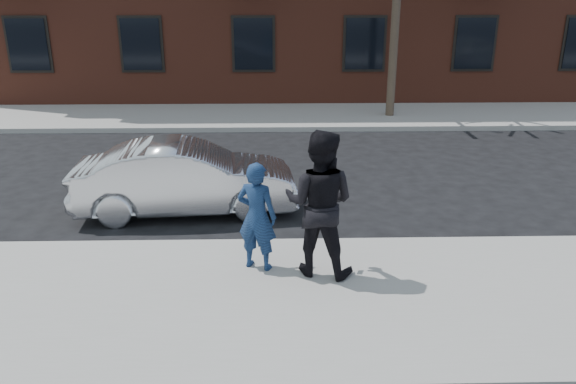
{
  "coord_description": "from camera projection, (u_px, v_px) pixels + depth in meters",
  "views": [
    {
      "loc": [
        0.8,
        -6.72,
        3.99
      ],
      "look_at": [
        0.97,
        0.4,
        1.4
      ],
      "focal_mm": 35.0,
      "sensor_mm": 36.0,
      "label": 1
    }
  ],
  "objects": [
    {
      "name": "man_hoodie",
      "position": [
        257.0,
        216.0,
        7.94
      ],
      "size": [
        0.68,
        0.58,
        1.6
      ],
      "rotation": [
        0.0,
        0.0,
        2.77
      ],
      "color": "navy",
      "rests_on": "near_sidewalk"
    },
    {
      "name": "far_sidewalk",
      "position": [
        250.0,
        116.0,
        18.2
      ],
      "size": [
        50.0,
        3.5,
        0.15
      ],
      "primitive_type": "cube",
      "color": "gray",
      "rests_on": "ground"
    },
    {
      "name": "man_peacoat",
      "position": [
        319.0,
        204.0,
        7.74
      ],
      "size": [
        1.21,
        1.06,
        2.09
      ],
      "rotation": [
        0.0,
        0.0,
        2.83
      ],
      "color": "black",
      "rests_on": "near_sidewalk"
    },
    {
      "name": "near_sidewalk",
      "position": [
        216.0,
        303.0,
        7.4
      ],
      "size": [
        50.0,
        3.5,
        0.15
      ],
      "primitive_type": "cube",
      "color": "gray",
      "rests_on": "ground"
    },
    {
      "name": "far_curb",
      "position": [
        248.0,
        130.0,
        16.51
      ],
      "size": [
        50.0,
        0.1,
        0.15
      ],
      "primitive_type": "cube",
      "color": "#999691",
      "rests_on": "ground"
    },
    {
      "name": "near_curb",
      "position": [
        226.0,
        245.0,
        9.09
      ],
      "size": [
        50.0,
        0.1,
        0.15
      ],
      "primitive_type": "cube",
      "color": "#999691",
      "rests_on": "ground"
    },
    {
      "name": "silver_sedan",
      "position": [
        186.0,
        178.0,
        10.42
      ],
      "size": [
        4.18,
        1.77,
        1.34
      ],
      "primitive_type": "imported",
      "rotation": [
        0.0,
        0.0,
        1.66
      ],
      "color": "silver",
      "rests_on": "ground"
    },
    {
      "name": "ground",
      "position": [
        218.0,
        299.0,
        7.66
      ],
      "size": [
        100.0,
        100.0,
        0.0
      ],
      "primitive_type": "plane",
      "color": "black",
      "rests_on": "ground"
    }
  ]
}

